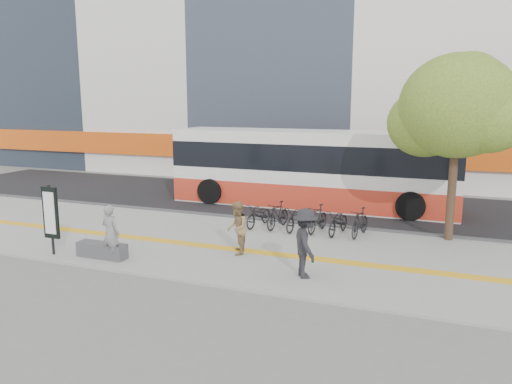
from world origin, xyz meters
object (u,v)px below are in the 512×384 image
at_px(bus, 311,171).
at_px(seated_woman, 111,233).
at_px(signboard, 51,214).
at_px(pedestrian_dark, 305,243).
at_px(bench, 102,250).
at_px(pedestrian_tan, 237,228).
at_px(street_tree, 457,108).

distance_m(bus, seated_woman, 10.44).
bearing_deg(seated_woman, bus, -103.21).
relative_size(signboard, bus, 0.17).
xyz_separation_m(bus, pedestrian_dark, (2.27, -9.09, -0.63)).
distance_m(signboard, bus, 11.43).
xyz_separation_m(bench, pedestrian_tan, (3.69, 1.80, 0.60)).
distance_m(signboard, seated_woman, 2.10).
bearing_deg(pedestrian_tan, bus, 159.24).
relative_size(seated_woman, pedestrian_tan, 1.02).
distance_m(bench, signboard, 1.94).
relative_size(signboard, pedestrian_tan, 1.33).
xyz_separation_m(bus, seated_woman, (-3.48, -9.82, -0.73)).
height_order(bench, pedestrian_dark, pedestrian_dark).
bearing_deg(pedestrian_dark, bench, 64.78).
bearing_deg(pedestrian_dark, street_tree, -64.34).
bearing_deg(pedestrian_dark, pedestrian_tan, 33.70).
bearing_deg(signboard, pedestrian_dark, 6.68).
relative_size(bench, bus, 0.13).
relative_size(pedestrian_tan, pedestrian_dark, 0.88).
bearing_deg(signboard, bus, 61.09).
height_order(signboard, bus, bus).
distance_m(bus, pedestrian_tan, 7.94).
height_order(street_tree, bus, street_tree).
bearing_deg(bench, pedestrian_dark, 5.60).
xyz_separation_m(bench, seated_woman, (0.44, -0.12, 0.62)).
bearing_deg(bench, pedestrian_tan, 26.06).
distance_m(signboard, pedestrian_tan, 5.71).
xyz_separation_m(bench, pedestrian_dark, (6.19, 0.61, 0.72)).
distance_m(bus, pedestrian_dark, 9.39).
bearing_deg(signboard, pedestrian_tan, 21.74).
xyz_separation_m(bench, street_tree, (9.78, 6.02, 4.21)).
xyz_separation_m(street_tree, seated_woman, (-9.34, -6.14, -3.59)).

